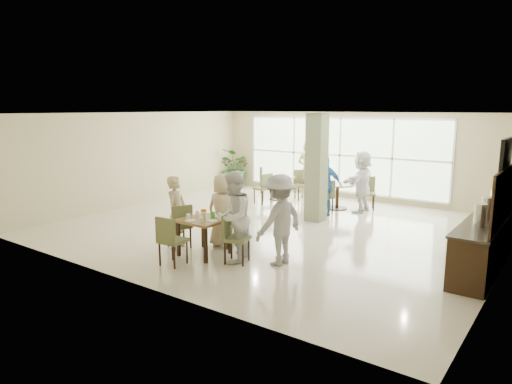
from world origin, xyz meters
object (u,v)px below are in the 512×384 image
Objects in this scene: adult_b at (362,182)px; buffet_counter at (492,231)px; teen_right at (234,217)px; adult_standing at (307,170)px; main_table at (204,224)px; teen_left at (177,212)px; teen_far at (223,210)px; adult_a at (324,185)px; round_table_left at (279,182)px; potted_plant at (236,168)px; round_table_right at (337,190)px; teen_standing at (279,220)px.

buffet_counter is at bearing 56.43° from adult_b.
teen_right is 1.02× the size of adult_b.
main_table is at bearing 95.91° from adult_standing.
teen_left is 0.98m from teen_far.
adult_a is (0.29, 4.60, 0.19)m from main_table.
round_table_left is 6.22m from teen_right.
potted_plant is at bearing 158.12° from round_table_left.
main_table is 0.52× the size of adult_a.
teen_left is (3.73, -6.71, 0.05)m from potted_plant.
adult_b is (1.06, 4.85, 0.08)m from teen_far.
adult_b is at bearing 2.79° from round_table_right.
teen_right is at bearing 2.27° from main_table.
teen_right is at bearing -141.93° from buffet_counter.
teen_right is at bearing -4.00° from adult_b.
teen_left is 0.93× the size of adult_a.
main_table is 0.86× the size of round_table_right.
teen_right is 1.07× the size of adult_a.
teen_far is (1.83, -4.99, 0.23)m from round_table_left.
potted_plant is at bearing -11.17° from adult_standing.
adult_b is (0.27, 5.50, -0.01)m from teen_right.
adult_standing reaches higher than adult_b.
teen_standing reaches higher than round_table_left.
teen_left is at bearing 89.04° from adult_standing.
adult_b is (1.00, 5.52, 0.23)m from main_table.
teen_left is at bearing -60.91° from potted_plant.
adult_a is at bearing 86.40° from main_table.
adult_a reaches higher than teen_left.
potted_plant is (-4.78, 1.23, 0.17)m from round_table_right.
adult_b is 0.94× the size of adult_standing.
adult_a reaches higher than round_table_left.
round_table_left is at bearing 159.30° from buffet_counter.
adult_b is at bearing -35.03° from teen_left.
potted_plant is at bearing -103.38° from adult_b.
buffet_counter is 2.72× the size of teen_standing.
round_table_left is at bearing -81.23° from teen_far.
adult_standing is at bearing 149.74° from round_table_right.
teen_right reaches higher than round_table_left.
adult_standing reaches higher than teen_left.
round_table_right is 0.61× the size of adult_a.
main_table is 0.47× the size of adult_standing.
round_table_left is 6.26m from teen_standing.
round_table_right is 0.80m from adult_b.
round_table_left is (-1.89, 5.66, -0.08)m from main_table.
main_table is 0.50× the size of adult_b.
teen_left is (-1.05, -5.48, 0.22)m from round_table_right.
teen_far is at bearing -149.94° from teen_right.
teen_far is 0.95× the size of adult_a.
teen_right reaches higher than teen_left.
adult_b is at bearing 154.22° from adult_standing.
adult_a is (-4.44, 1.43, 0.28)m from buffet_counter.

